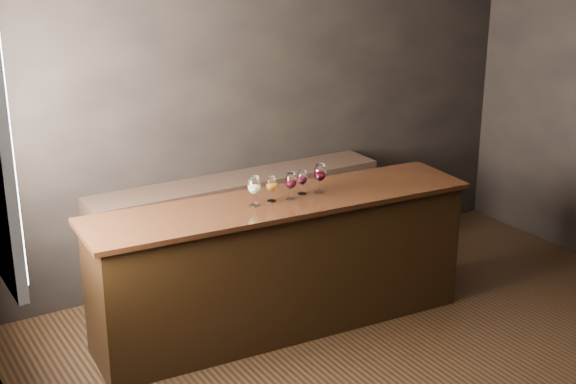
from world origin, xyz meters
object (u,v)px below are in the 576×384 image
back_bar_shelf (239,230)px  glass_red_a (291,181)px  bar_counter (282,267)px  glass_amber (271,185)px  glass_white (254,186)px  glass_red_b (302,178)px  glass_red_c (320,173)px

back_bar_shelf → glass_red_a: size_ratio=12.73×
bar_counter → glass_amber: (-0.07, 0.01, 0.65)m
glass_white → glass_amber: bearing=6.8°
back_bar_shelf → glass_amber: glass_amber is taller
glass_red_a → glass_amber: bearing=166.9°
glass_red_b → glass_red_c: glass_red_c is taller
glass_amber → glass_red_b: size_ratio=1.02×
glass_white → glass_amber: (0.15, 0.02, -0.02)m
bar_counter → glass_red_b: bearing=14.3°
back_bar_shelf → glass_red_c: (0.21, -0.89, 0.70)m
glass_white → bar_counter: bearing=0.8°
glass_white → back_bar_shelf: bearing=69.4°
glass_amber → glass_red_c: size_ratio=0.84×
glass_amber → glass_red_c: bearing=-1.9°
bar_counter → glass_white: bearing=-175.5°
glass_white → glass_red_b: bearing=5.5°
glass_red_b → glass_red_c: (0.13, -0.04, 0.03)m
glass_red_b → glass_white: bearing=-174.5°
glass_amber → glass_red_b: 0.27m
glass_amber → glass_red_b: (0.27, 0.02, -0.00)m
bar_counter → glass_red_c: 0.74m
bar_counter → glass_red_a: bearing=-11.6°
bar_counter → back_bar_shelf: (0.11, 0.89, -0.03)m
back_bar_shelf → glass_red_b: 1.09m
bar_counter → glass_amber: bearing=172.6°
back_bar_shelf → glass_white: (-0.34, -0.89, 0.70)m
glass_white → glass_red_c: (0.55, 0.00, 0.00)m
glass_amber → glass_red_c: glass_red_c is taller
glass_red_a → glass_red_b: size_ratio=1.12×
bar_counter → glass_red_a: 0.66m
glass_amber → glass_white: bearing=-173.2°
glass_red_a → glass_red_c: (0.26, 0.02, 0.01)m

